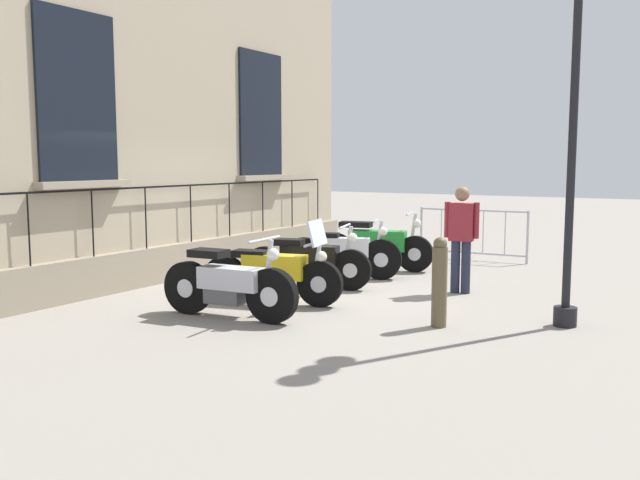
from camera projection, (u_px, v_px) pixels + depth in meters
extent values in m
plane|color=gray|center=(302.00, 289.00, 10.86)|extent=(60.00, 60.00, 0.00)
cube|color=tan|center=(170.00, 94.00, 11.87)|extent=(0.60, 10.23, 6.36)
cube|color=gray|center=(190.00, 259.00, 12.01)|extent=(0.20, 10.23, 0.61)
cube|color=black|center=(261.00, 114.00, 13.66)|extent=(0.06, 1.38, 2.43)
cube|color=gray|center=(265.00, 178.00, 13.77)|extent=(0.24, 1.58, 0.10)
cube|color=black|center=(77.00, 96.00, 9.82)|extent=(0.06, 1.38, 2.43)
cube|color=gray|center=(85.00, 184.00, 9.92)|extent=(0.24, 1.58, 0.10)
cube|color=black|center=(190.00, 185.00, 11.84)|extent=(0.03, 8.60, 0.03)
cylinder|color=black|center=(29.00, 230.00, 9.15)|extent=(0.02, 0.02, 0.99)
cylinder|color=black|center=(93.00, 223.00, 10.07)|extent=(0.02, 0.02, 0.99)
cylinder|color=black|center=(146.00, 218.00, 10.98)|extent=(0.02, 0.02, 0.99)
cylinder|color=black|center=(191.00, 214.00, 11.90)|extent=(0.02, 0.02, 0.99)
cylinder|color=black|center=(229.00, 210.00, 12.82)|extent=(0.02, 0.02, 0.99)
cylinder|color=black|center=(263.00, 207.00, 13.74)|extent=(0.02, 0.02, 0.99)
cylinder|color=black|center=(292.00, 204.00, 14.65)|extent=(0.02, 0.02, 0.99)
cylinder|color=black|center=(318.00, 201.00, 15.57)|extent=(0.02, 0.02, 0.99)
cylinder|color=black|center=(272.00, 296.00, 8.51)|extent=(0.71, 0.19, 0.70)
cylinder|color=silver|center=(272.00, 296.00, 8.51)|extent=(0.26, 0.17, 0.24)
cylinder|color=black|center=(188.00, 288.00, 9.08)|extent=(0.71, 0.19, 0.70)
cylinder|color=silver|center=(188.00, 288.00, 9.08)|extent=(0.26, 0.17, 0.24)
cube|color=#B2B2BC|center=(232.00, 278.00, 8.75)|extent=(0.88, 0.40, 0.28)
cube|color=#4C4C51|center=(225.00, 294.00, 8.82)|extent=(0.54, 0.31, 0.24)
cube|color=black|center=(209.00, 253.00, 8.87)|extent=(0.50, 0.34, 0.10)
cylinder|color=silver|center=(268.00, 268.00, 8.50)|extent=(0.16, 0.07, 0.71)
cylinder|color=silver|center=(264.00, 239.00, 8.48)|extent=(0.10, 0.74, 0.04)
sphere|color=white|center=(273.00, 254.00, 8.44)|extent=(0.16, 0.16, 0.16)
cylinder|color=silver|center=(223.00, 300.00, 9.07)|extent=(0.78, 0.14, 0.08)
cylinder|color=black|center=(320.00, 284.00, 9.49)|extent=(0.66, 0.26, 0.65)
cylinder|color=silver|center=(320.00, 284.00, 9.49)|extent=(0.25, 0.19, 0.23)
cylinder|color=black|center=(225.00, 278.00, 9.96)|extent=(0.66, 0.26, 0.65)
cylinder|color=silver|center=(225.00, 278.00, 9.96)|extent=(0.25, 0.19, 0.23)
cube|color=gold|center=(275.00, 266.00, 9.69)|extent=(0.95, 0.49, 0.34)
cube|color=#4C4C51|center=(268.00, 283.00, 9.75)|extent=(0.58, 0.36, 0.23)
cube|color=black|center=(251.00, 254.00, 9.78)|extent=(0.55, 0.38, 0.10)
cylinder|color=silver|center=(316.00, 264.00, 9.48)|extent=(0.17, 0.09, 0.57)
cylinder|color=silver|center=(313.00, 243.00, 9.46)|extent=(0.18, 0.68, 0.04)
sphere|color=white|center=(321.00, 257.00, 9.44)|extent=(0.16, 0.16, 0.16)
cylinder|color=silver|center=(262.00, 288.00, 9.98)|extent=(0.81, 0.25, 0.08)
cube|color=silver|center=(317.00, 233.00, 9.42)|extent=(0.24, 0.57, 0.36)
cylinder|color=black|center=(351.00, 270.00, 10.69)|extent=(0.65, 0.29, 0.65)
cylinder|color=silver|center=(351.00, 270.00, 10.69)|extent=(0.26, 0.19, 0.23)
cylinder|color=black|center=(264.00, 266.00, 11.06)|extent=(0.65, 0.29, 0.65)
cylinder|color=silver|center=(264.00, 266.00, 11.06)|extent=(0.26, 0.19, 0.23)
cube|color=black|center=(310.00, 256.00, 10.84)|extent=(0.96, 0.56, 0.33)
cube|color=#4C4C51|center=(304.00, 270.00, 10.89)|extent=(0.59, 0.40, 0.23)
cube|color=black|center=(288.00, 242.00, 10.91)|extent=(0.57, 0.42, 0.10)
cylinder|color=silver|center=(348.00, 248.00, 10.67)|extent=(0.17, 0.10, 0.69)
cylinder|color=silver|center=(345.00, 226.00, 10.64)|extent=(0.23, 0.69, 0.04)
sphere|color=white|center=(352.00, 238.00, 10.63)|extent=(0.16, 0.16, 0.16)
cylinder|color=silver|center=(296.00, 275.00, 11.12)|extent=(0.81, 0.30, 0.08)
cylinder|color=black|center=(381.00, 259.00, 11.68)|extent=(0.71, 0.38, 0.69)
cylinder|color=silver|center=(381.00, 259.00, 11.68)|extent=(0.29, 0.25, 0.24)
cylinder|color=black|center=(303.00, 257.00, 11.93)|extent=(0.71, 0.38, 0.69)
cylinder|color=silver|center=(303.00, 257.00, 11.93)|extent=(0.29, 0.25, 0.24)
cube|color=silver|center=(345.00, 247.00, 11.77)|extent=(0.88, 0.53, 0.32)
cube|color=#4C4C51|center=(339.00, 260.00, 11.82)|extent=(0.55, 0.37, 0.24)
cube|color=black|center=(325.00, 236.00, 11.82)|extent=(0.52, 0.38, 0.10)
cylinder|color=silver|center=(379.00, 240.00, 11.65)|extent=(0.17, 0.11, 0.67)
cylinder|color=silver|center=(376.00, 221.00, 11.62)|extent=(0.23, 0.55, 0.04)
sphere|color=white|center=(383.00, 231.00, 11.62)|extent=(0.16, 0.16, 0.16)
cylinder|color=silver|center=(331.00, 266.00, 12.00)|extent=(0.74, 0.34, 0.08)
cylinder|color=black|center=(415.00, 254.00, 12.46)|extent=(0.68, 0.28, 0.66)
cylinder|color=silver|center=(415.00, 254.00, 12.46)|extent=(0.26, 0.20, 0.23)
cylinder|color=black|center=(336.00, 251.00, 12.91)|extent=(0.68, 0.28, 0.66)
cylinder|color=silver|center=(336.00, 251.00, 12.91)|extent=(0.26, 0.20, 0.23)
cube|color=#1E842D|center=(377.00, 240.00, 12.65)|extent=(1.10, 0.56, 0.37)
cube|color=#4C4C51|center=(372.00, 254.00, 12.71)|extent=(0.67, 0.40, 0.23)
cube|color=black|center=(356.00, 224.00, 12.74)|extent=(0.64, 0.42, 0.10)
cylinder|color=silver|center=(413.00, 234.00, 12.44)|extent=(0.17, 0.09, 0.75)
cylinder|color=silver|center=(410.00, 213.00, 12.41)|extent=(0.20, 0.72, 0.04)
sphere|color=white|center=(417.00, 223.00, 12.39)|extent=(0.16, 0.16, 0.16)
cylinder|color=silver|center=(363.00, 258.00, 12.96)|extent=(0.94, 0.29, 0.08)
cylinder|color=black|center=(565.00, 316.00, 8.41)|extent=(0.28, 0.28, 0.24)
cylinder|color=black|center=(573.00, 134.00, 8.15)|extent=(0.10, 0.10, 4.68)
cylinder|color=#B7B7BF|center=(421.00, 232.00, 14.46)|extent=(0.05, 0.05, 1.05)
cylinder|color=#B7B7BF|center=(528.00, 238.00, 13.40)|extent=(0.05, 0.05, 1.05)
cylinder|color=#B7B7BF|center=(473.00, 210.00, 13.87)|extent=(2.20, 0.11, 0.04)
cylinder|color=#B7B7BF|center=(472.00, 253.00, 13.97)|extent=(2.20, 0.11, 0.04)
cylinder|color=#B7B7BF|center=(441.00, 229.00, 14.24)|extent=(0.02, 0.02, 0.87)
cylinder|color=#B7B7BF|center=(462.00, 230.00, 14.02)|extent=(0.02, 0.02, 0.87)
cylinder|color=#B7B7BF|center=(483.00, 231.00, 13.81)|extent=(0.02, 0.02, 0.87)
cylinder|color=#B7B7BF|center=(505.00, 233.00, 13.60)|extent=(0.02, 0.02, 0.87)
cylinder|color=brown|center=(439.00, 287.00, 8.33)|extent=(0.19, 0.19, 0.98)
sphere|color=brown|center=(440.00, 244.00, 8.27)|extent=(0.17, 0.17, 0.17)
cylinder|color=#23283D|center=(455.00, 267.00, 10.50)|extent=(0.14, 0.14, 0.81)
cylinder|color=#23283D|center=(466.00, 267.00, 10.44)|extent=(0.14, 0.14, 0.81)
cube|color=maroon|center=(462.00, 222.00, 10.39)|extent=(0.39, 0.27, 0.57)
sphere|color=#8C664C|center=(462.00, 194.00, 10.34)|extent=(0.22, 0.22, 0.22)
cylinder|color=maroon|center=(447.00, 220.00, 10.47)|extent=(0.09, 0.09, 0.55)
cylinder|color=maroon|center=(476.00, 221.00, 10.31)|extent=(0.09, 0.09, 0.55)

